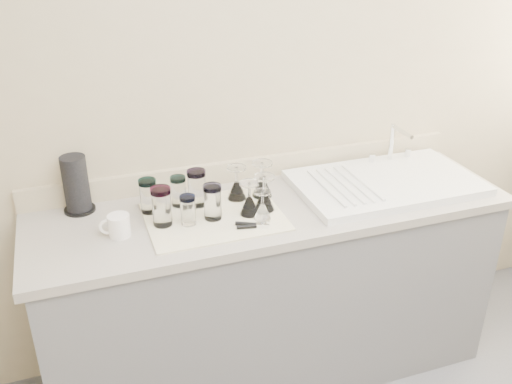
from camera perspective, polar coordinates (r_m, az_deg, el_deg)
name	(u,v)px	position (r m, az deg, el deg)	size (l,w,h in m)	color
room_envelope	(491,179)	(1.22, 22.49, 1.22)	(3.54, 3.50, 2.52)	#55555B
counter_unit	(271,291)	(2.67, 1.52, -9.83)	(2.06, 0.62, 0.90)	slate
sink_unit	(386,182)	(2.66, 12.83, 0.97)	(0.82, 0.50, 0.22)	white
dish_towel	(214,217)	(2.34, -4.22, -2.48)	(0.55, 0.42, 0.01)	white
tumbler_teal	(148,196)	(2.37, -10.72, -0.36)	(0.07, 0.07, 0.14)	white
tumbler_cyan	(179,191)	(2.41, -7.76, 0.10)	(0.07, 0.07, 0.13)	white
tumbler_purple	(197,188)	(2.40, -5.93, 0.43)	(0.08, 0.08, 0.16)	white
tumbler_magenta	(162,206)	(2.26, -9.41, -1.41)	(0.08, 0.08, 0.16)	white
tumbler_blue	(188,210)	(2.26, -6.81, -1.79)	(0.06, 0.06, 0.12)	white
tumbler_lavender	(213,202)	(2.29, -4.37, -0.98)	(0.07, 0.07, 0.15)	white
goblet_back_left	(237,188)	(2.45, -1.93, 0.42)	(0.08, 0.08, 0.15)	white
goblet_back_right	(262,184)	(2.47, 0.62, 0.77)	(0.09, 0.09, 0.16)	white
goblet_front_left	(249,203)	(2.33, -0.67, -1.15)	(0.08, 0.08, 0.14)	white
goblet_front_right	(264,198)	(2.36, 0.83, -0.62)	(0.09, 0.09, 0.15)	white
goblet_extra	(263,209)	(2.30, 0.66, -1.72)	(0.07, 0.07, 0.12)	white
can_opener	(253,225)	(2.25, -0.32, -3.34)	(0.13, 0.08, 0.02)	silver
white_mug	(118,226)	(2.25, -13.60, -3.30)	(0.12, 0.10, 0.09)	white
paper_towel_roll	(76,185)	(2.45, -17.54, 0.68)	(0.13, 0.13, 0.24)	black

